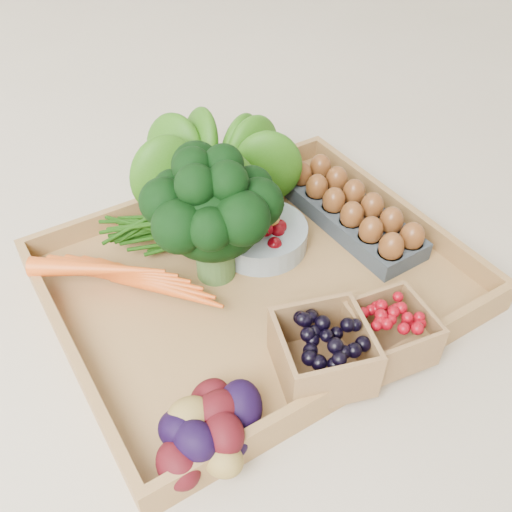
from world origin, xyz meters
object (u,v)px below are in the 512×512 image
tray (256,283)px  broccoli (214,235)px  cherry_bowl (261,236)px  egg_carton (351,217)px

tray → broccoli: bearing=135.9°
cherry_bowl → egg_carton: 0.15m
broccoli → egg_carton: bearing=-3.7°
broccoli → egg_carton: size_ratio=0.72×
tray → cherry_bowl: size_ratio=3.92×
tray → broccoli: (-0.04, 0.04, 0.08)m
broccoli → tray: bearing=-44.1°
cherry_bowl → tray: bearing=-127.9°
broccoli → cherry_bowl: size_ratio=1.31×
broccoli → cherry_bowl: (0.09, 0.02, -0.05)m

